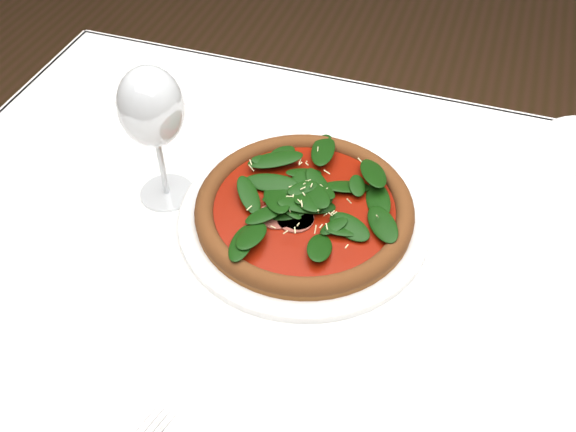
% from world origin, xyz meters
% --- Properties ---
extents(dining_table, '(1.21, 0.81, 0.75)m').
position_xyz_m(dining_table, '(0.00, 0.00, 0.65)').
color(dining_table, white).
rests_on(dining_table, ground).
extents(plate, '(0.33, 0.33, 0.01)m').
position_xyz_m(plate, '(-0.07, 0.07, 0.76)').
color(plate, white).
rests_on(plate, dining_table).
extents(pizza, '(0.38, 0.38, 0.04)m').
position_xyz_m(pizza, '(-0.07, 0.07, 0.78)').
color(pizza, '#9D6025').
rests_on(pizza, plate).
extents(wine_glass, '(0.08, 0.08, 0.20)m').
position_xyz_m(wine_glass, '(-0.26, 0.06, 0.89)').
color(wine_glass, silver).
rests_on(wine_glass, dining_table).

